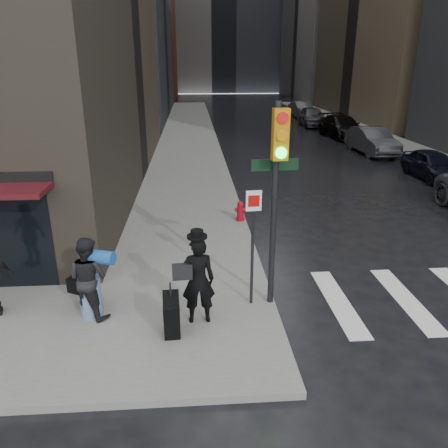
{
  "coord_description": "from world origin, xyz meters",
  "views": [
    {
      "loc": [
        0.26,
        -7.54,
        5.16
      ],
      "look_at": [
        1.01,
        2.81,
        1.3
      ],
      "focal_mm": 35.0,
      "sensor_mm": 36.0,
      "label": 1
    }
  ],
  "objects_px": {
    "parked_car_3": "(342,127)",
    "parked_car_2": "(372,141)",
    "man_jeans": "(88,277)",
    "parked_car_1": "(432,165)",
    "traffic_light": "(275,181)",
    "man_overcoat": "(193,286)",
    "parked_car_5": "(302,110)",
    "fire_hydrant": "(240,212)",
    "parked_car_4": "(312,117)"
  },
  "relations": [
    {
      "from": "parked_car_2",
      "to": "parked_car_5",
      "type": "relative_size",
      "value": 1.01
    },
    {
      "from": "man_jeans",
      "to": "parked_car_4",
      "type": "height_order",
      "value": "man_jeans"
    },
    {
      "from": "man_overcoat",
      "to": "traffic_light",
      "type": "bearing_deg",
      "value": -162.41
    },
    {
      "from": "man_jeans",
      "to": "parked_car_1",
      "type": "bearing_deg",
      "value": -111.8
    },
    {
      "from": "man_overcoat",
      "to": "man_jeans",
      "type": "xyz_separation_m",
      "value": [
        -2.12,
        0.47,
        0.03
      ]
    },
    {
      "from": "man_jeans",
      "to": "parked_car_2",
      "type": "bearing_deg",
      "value": -98.51
    },
    {
      "from": "parked_car_2",
      "to": "parked_car_4",
      "type": "height_order",
      "value": "parked_car_4"
    },
    {
      "from": "parked_car_1",
      "to": "parked_car_5",
      "type": "xyz_separation_m",
      "value": [
        -0.32,
        24.06,
        0.09
      ]
    },
    {
      "from": "parked_car_5",
      "to": "fire_hydrant",
      "type": "bearing_deg",
      "value": -111.27
    },
    {
      "from": "parked_car_1",
      "to": "traffic_light",
      "type": "bearing_deg",
      "value": -130.35
    },
    {
      "from": "man_jeans",
      "to": "traffic_light",
      "type": "xyz_separation_m",
      "value": [
        3.8,
        0.18,
        1.9
      ]
    },
    {
      "from": "parked_car_1",
      "to": "parked_car_3",
      "type": "bearing_deg",
      "value": 92.26
    },
    {
      "from": "man_jeans",
      "to": "parked_car_3",
      "type": "xyz_separation_m",
      "value": [
        13.01,
        23.17,
        -0.26
      ]
    },
    {
      "from": "traffic_light",
      "to": "parked_car_3",
      "type": "height_order",
      "value": "traffic_light"
    },
    {
      "from": "parked_car_3",
      "to": "parked_car_5",
      "type": "bearing_deg",
      "value": 86.06
    },
    {
      "from": "fire_hydrant",
      "to": "man_jeans",
      "type": "bearing_deg",
      "value": -123.61
    },
    {
      "from": "man_overcoat",
      "to": "parked_car_1",
      "type": "height_order",
      "value": "man_overcoat"
    },
    {
      "from": "traffic_light",
      "to": "man_jeans",
      "type": "bearing_deg",
      "value": 178.09
    },
    {
      "from": "man_overcoat",
      "to": "parked_car_3",
      "type": "height_order",
      "value": "man_overcoat"
    },
    {
      "from": "traffic_light",
      "to": "fire_hydrant",
      "type": "distance_m",
      "value": 5.98
    },
    {
      "from": "man_jeans",
      "to": "fire_hydrant",
      "type": "xyz_separation_m",
      "value": [
        3.73,
        5.61,
        -0.58
      ]
    },
    {
      "from": "parked_car_3",
      "to": "parked_car_4",
      "type": "bearing_deg",
      "value": 91.75
    },
    {
      "from": "traffic_light",
      "to": "parked_car_5",
      "type": "bearing_deg",
      "value": 70.68
    },
    {
      "from": "man_overcoat",
      "to": "traffic_light",
      "type": "xyz_separation_m",
      "value": [
        1.68,
        0.65,
        1.93
      ]
    },
    {
      "from": "parked_car_3",
      "to": "parked_car_2",
      "type": "bearing_deg",
      "value": -95.41
    },
    {
      "from": "man_overcoat",
      "to": "parked_car_1",
      "type": "xyz_separation_m",
      "value": [
        11.22,
        11.61,
        -0.34
      ]
    },
    {
      "from": "fire_hydrant",
      "to": "parked_car_5",
      "type": "relative_size",
      "value": 0.14
    },
    {
      "from": "fire_hydrant",
      "to": "parked_car_1",
      "type": "distance_m",
      "value": 11.09
    },
    {
      "from": "traffic_light",
      "to": "parked_car_5",
      "type": "height_order",
      "value": "traffic_light"
    },
    {
      "from": "man_overcoat",
      "to": "fire_hydrant",
      "type": "bearing_deg",
      "value": -108.43
    },
    {
      "from": "man_jeans",
      "to": "traffic_light",
      "type": "relative_size",
      "value": 0.41
    },
    {
      "from": "man_jeans",
      "to": "parked_car_3",
      "type": "bearing_deg",
      "value": -90.98
    },
    {
      "from": "traffic_light",
      "to": "man_overcoat",
      "type": "bearing_deg",
      "value": -163.37
    },
    {
      "from": "man_overcoat",
      "to": "fire_hydrant",
      "type": "xyz_separation_m",
      "value": [
        1.61,
        6.09,
        -0.56
      ]
    },
    {
      "from": "parked_car_2",
      "to": "parked_car_3",
      "type": "distance_m",
      "value": 6.02
    },
    {
      "from": "traffic_light",
      "to": "parked_car_5",
      "type": "relative_size",
      "value": 0.94
    },
    {
      "from": "parked_car_2",
      "to": "parked_car_1",
      "type": "bearing_deg",
      "value": -88.17
    },
    {
      "from": "man_overcoat",
      "to": "traffic_light",
      "type": "distance_m",
      "value": 2.64
    },
    {
      "from": "parked_car_1",
      "to": "parked_car_2",
      "type": "relative_size",
      "value": 0.84
    },
    {
      "from": "parked_car_2",
      "to": "parked_car_5",
      "type": "height_order",
      "value": "parked_car_2"
    },
    {
      "from": "man_jeans",
      "to": "parked_car_5",
      "type": "bearing_deg",
      "value": -81.95
    },
    {
      "from": "parked_car_3",
      "to": "parked_car_5",
      "type": "height_order",
      "value": "parked_car_3"
    },
    {
      "from": "man_overcoat",
      "to": "fire_hydrant",
      "type": "relative_size",
      "value": 3.06
    },
    {
      "from": "man_jeans",
      "to": "parked_car_2",
      "type": "relative_size",
      "value": 0.38
    },
    {
      "from": "man_jeans",
      "to": "parked_car_4",
      "type": "distance_m",
      "value": 31.72
    },
    {
      "from": "traffic_light",
      "to": "parked_car_2",
      "type": "xyz_separation_m",
      "value": [
        9.06,
        16.98,
        -2.17
      ]
    },
    {
      "from": "man_overcoat",
      "to": "parked_car_1",
      "type": "bearing_deg",
      "value": -137.64
    },
    {
      "from": "man_overcoat",
      "to": "parked_car_4",
      "type": "height_order",
      "value": "man_overcoat"
    },
    {
      "from": "man_jeans",
      "to": "parked_car_2",
      "type": "distance_m",
      "value": 21.44
    },
    {
      "from": "man_overcoat",
      "to": "parked_car_2",
      "type": "height_order",
      "value": "man_overcoat"
    }
  ]
}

